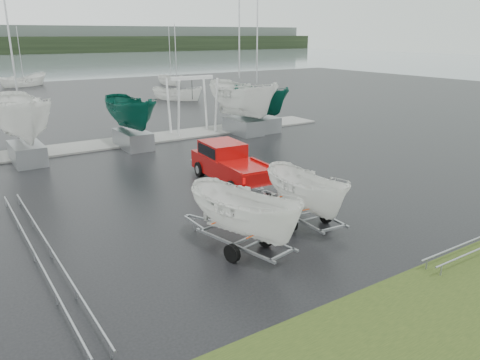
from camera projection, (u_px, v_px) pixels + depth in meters
ground_plane at (241, 193)px, 21.48m from camera, size 120.00×120.00×0.00m
grass_verge at (463, 302)px, 12.72m from camera, size 40.00×40.00×0.00m
dock at (135, 140)px, 31.81m from camera, size 30.00×3.00×0.12m
pickup_truck at (229, 162)px, 22.84m from camera, size 2.40×5.73×1.86m
trailer_hitched at (308, 157)px, 17.09m from camera, size 1.82×3.68×4.91m
trailer_parked at (245, 172)px, 14.81m from camera, size 2.11×3.77×5.19m
boat_hoist at (192, 97)px, 33.38m from camera, size 3.30×2.18×4.12m
keelboat_0 at (17, 82)px, 25.14m from camera, size 2.81×3.20×10.99m
keelboat_1 at (130, 92)px, 28.91m from camera, size 2.24×3.20×7.05m
keelboat_2 at (243, 72)px, 32.85m from camera, size 2.79×3.20×10.97m
keelboat_3 at (261, 82)px, 34.25m from camera, size 2.29×3.20×10.46m
mast_rack_0 at (25, 220)px, 17.44m from camera, size 0.56×6.50×0.06m
mast_rack_1 at (66, 290)px, 12.66m from camera, size 0.56×6.50×0.06m
moored_boat_1 at (24, 86)px, 64.98m from camera, size 3.57×3.53×11.53m
moored_boat_2 at (177, 100)px, 51.77m from camera, size 3.26×3.28×11.08m
moored_boat_3 at (171, 85)px, 67.10m from camera, size 2.34×2.39×10.93m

